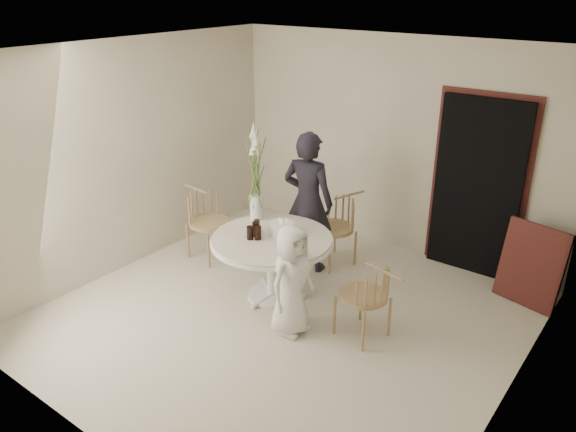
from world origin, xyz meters
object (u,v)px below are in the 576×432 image
Objects in this scene: chair_far at (341,219)px; chair_left at (203,213)px; girl at (308,202)px; table at (272,247)px; birthday_cake at (281,228)px; boy at (292,280)px; chair_right at (373,292)px; flower_vase at (256,174)px.

chair_far is 1.73m from chair_left.
chair_left is 1.38m from girl.
table is at bearing 86.69° from girl.
boy is at bearing -44.95° from birthday_cake.
flower_vase is at bearing -89.35° from chair_right.
flower_vase is at bearing -105.19° from chair_far.
girl is (-0.10, 0.81, 0.24)m from table.
chair_far is 0.99× the size of chair_left.
flower_vase is at bearing 58.89° from boy.
chair_left is 1.40m from birthday_cake.
chair_far is 1.09m from birthday_cake.
table is at bearing -77.76° from chair_far.
chair_left is at bearing -179.70° from flower_vase.
girl reaches higher than chair_far.
flower_vase is (-0.46, 0.30, 0.65)m from table.
boy is at bearing -103.77° from chair_left.
birthday_cake reaches higher than chair_far.
chair_right is at bearing -3.05° from table.
chair_far is 1.06× the size of chair_right.
birthday_cake is (-1.25, 0.20, 0.26)m from chair_right.
boy reaches higher than birthday_cake.
chair_right is 0.48× the size of girl.
flower_vase is (-0.60, -0.89, 0.70)m from chair_far.
girl is 0.69m from birthday_cake.
birthday_cake is at bearing -19.10° from flower_vase.
flower_vase reaches higher than boy.
boy is at bearing -52.42° from chair_right.
chair_left is at bearing 73.23° from boy.
chair_far is 1.64m from boy.
table is 1.52× the size of chair_far.
chair_far is at bearing 83.42° from table.
chair_far is at bearing 84.24° from birthday_cake.
chair_left is at bearing 167.64° from table.
chair_left is at bearing -130.13° from chair_far.
birthday_cake is at bearing -90.57° from chair_left.
boy is at bearing -56.21° from chair_far.
flower_vase is (-1.74, 0.37, 0.73)m from chair_right.
girl reaches higher than birthday_cake.
chair_far is at bearing 18.28° from boy.
table is at bearing -103.17° from birthday_cake.
table is at bearing -96.06° from chair_left.
girl is at bearing 96.79° from table.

